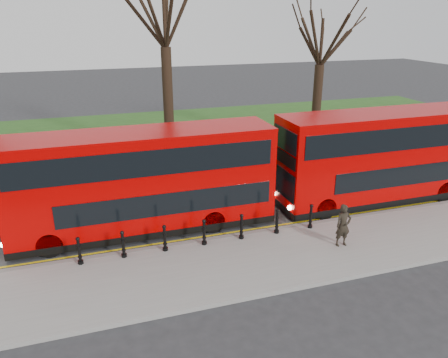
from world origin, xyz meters
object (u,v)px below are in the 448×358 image
object	(u,v)px
bollard_row	(204,233)
pedestrian	(343,225)
bus_lead	(144,182)
bus_rear	(388,157)

from	to	relation	value
bollard_row	pedestrian	size ratio (longest dim) A/B	5.54
bus_lead	bollard_row	bearing A→B (deg)	-49.19
bus_rear	bus_lead	bearing A→B (deg)	178.65
bollard_row	pedestrian	xyz separation A→B (m)	(4.98, -1.68, 0.33)
bollard_row	bus_lead	world-z (taller)	bus_lead
bollard_row	bus_rear	bearing A→B (deg)	11.38
bus_lead	pedestrian	xyz separation A→B (m)	(6.86, -3.86, -1.13)
bollard_row	bus_rear	xyz separation A→B (m)	(9.51, 1.91, 1.51)
bus_rear	pedestrian	bearing A→B (deg)	-141.63
bus_rear	pedestrian	distance (m)	5.90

